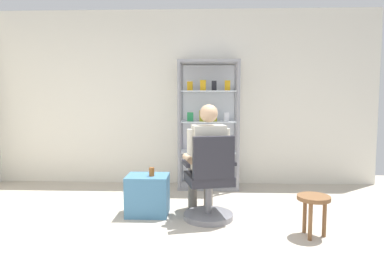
# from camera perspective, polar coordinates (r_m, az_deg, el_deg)

# --- Properties ---
(back_wall) EXTENTS (6.00, 0.10, 2.70)m
(back_wall) POSITION_cam_1_polar(r_m,az_deg,el_deg) (5.51, -1.49, 4.94)
(back_wall) COLOR silver
(back_wall) RESTS_ON ground
(display_cabinet_main) EXTENTS (0.90, 0.45, 1.90)m
(display_cabinet_main) POSITION_cam_1_polar(r_m,az_deg,el_deg) (5.28, 2.68, 0.73)
(display_cabinet_main) COLOR gray
(display_cabinet_main) RESTS_ON ground
(office_chair) EXTENTS (0.62, 0.59, 0.96)m
(office_chair) POSITION_cam_1_polar(r_m,az_deg,el_deg) (3.92, 2.91, -9.36)
(office_chair) COLOR slate
(office_chair) RESTS_ON ground
(seated_shopkeeper) EXTENTS (0.55, 0.62, 1.29)m
(seated_shopkeeper) POSITION_cam_1_polar(r_m,az_deg,el_deg) (4.00, 2.34, -4.37)
(seated_shopkeeper) COLOR slate
(seated_shopkeeper) RESTS_ON ground
(storage_crate) EXTENTS (0.48, 0.37, 0.46)m
(storage_crate) POSITION_cam_1_polar(r_m,az_deg,el_deg) (4.17, -7.24, -10.78)
(storage_crate) COLOR teal
(storage_crate) RESTS_ON ground
(tea_glass) EXTENTS (0.06, 0.06, 0.10)m
(tea_glass) POSITION_cam_1_polar(r_m,az_deg,el_deg) (4.06, -6.60, -7.11)
(tea_glass) COLOR brown
(tea_glass) RESTS_ON storage_crate
(wooden_stool) EXTENTS (0.32, 0.32, 0.41)m
(wooden_stool) POSITION_cam_1_polar(r_m,az_deg,el_deg) (3.69, 19.21, -11.62)
(wooden_stool) COLOR brown
(wooden_stool) RESTS_ON ground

